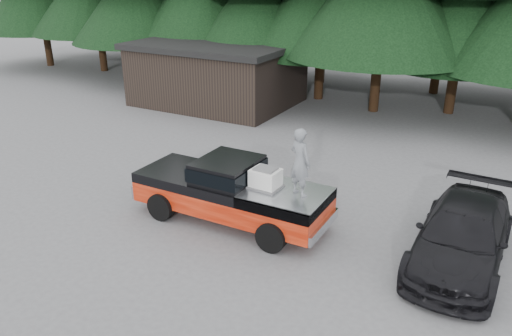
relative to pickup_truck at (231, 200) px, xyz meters
The scene contains 7 objects.
ground 1.56m from the pickup_truck, 30.21° to the right, with size 120.00×120.00×0.00m, color #535356.
pickup_truck is the anchor object (origin of this frame).
truck_cab 0.97m from the pickup_truck, behind, with size 1.66×1.90×0.59m, color black.
air_compressor 1.49m from the pickup_truck, ahead, with size 0.77×0.64×0.53m, color silver.
man_on_bed 2.69m from the pickup_truck, ahead, with size 0.68×0.45×1.88m, color slate.
parked_car 6.38m from the pickup_truck, ahead, with size 2.12×5.22×1.52m, color black.
utility_building 13.75m from the pickup_truck, 124.57° to the left, with size 8.40×6.40×3.30m.
Camera 1 is at (5.85, -10.55, 7.14)m, focal length 35.00 mm.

